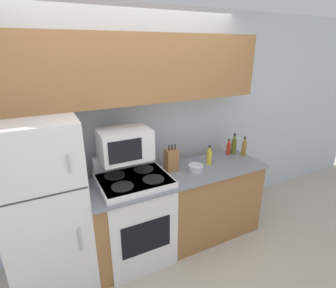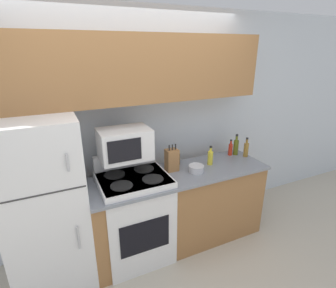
# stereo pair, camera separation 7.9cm
# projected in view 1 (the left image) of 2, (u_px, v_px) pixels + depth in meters

# --- Properties ---
(ground_plane) EXTENTS (12.00, 12.00, 0.00)m
(ground_plane) POSITION_uv_depth(u_px,v_px,m) (163.00, 267.00, 2.72)
(ground_plane) COLOR beige
(wall_back) EXTENTS (8.00, 0.05, 2.55)m
(wall_back) POSITION_uv_depth(u_px,v_px,m) (133.00, 130.00, 2.90)
(wall_back) COLOR silver
(wall_back) RESTS_ON ground_plane
(lower_cabinets) EXTENTS (1.96, 0.60, 0.90)m
(lower_cabinets) POSITION_uv_depth(u_px,v_px,m) (179.00, 208.00, 2.94)
(lower_cabinets) COLOR #9E6B3D
(lower_cabinets) RESTS_ON ground_plane
(refrigerator) EXTENTS (0.67, 0.74, 1.63)m
(refrigerator) POSITION_uv_depth(u_px,v_px,m) (45.00, 207.00, 2.32)
(refrigerator) COLOR white
(refrigerator) RESTS_ON ground_plane
(upper_cabinets) EXTENTS (2.63, 0.35, 0.64)m
(upper_cabinets) POSITION_uv_depth(u_px,v_px,m) (136.00, 69.00, 2.50)
(upper_cabinets) COLOR #9E6B3D
(upper_cabinets) RESTS_ON refrigerator
(stove) EXTENTS (0.68, 0.58, 1.12)m
(stove) POSITION_uv_depth(u_px,v_px,m) (136.00, 217.00, 2.70)
(stove) COLOR white
(stove) RESTS_ON ground_plane
(microwave) EXTENTS (0.49, 0.34, 0.30)m
(microwave) POSITION_uv_depth(u_px,v_px,m) (125.00, 144.00, 2.50)
(microwave) COLOR white
(microwave) RESTS_ON stove
(knife_block) EXTENTS (0.13, 0.11, 0.30)m
(knife_block) POSITION_uv_depth(u_px,v_px,m) (171.00, 160.00, 2.78)
(knife_block) COLOR #9E6B3D
(knife_block) RESTS_ON lower_cabinets
(bowl) EXTENTS (0.17, 0.17, 0.08)m
(bowl) POSITION_uv_depth(u_px,v_px,m) (196.00, 168.00, 2.78)
(bowl) COLOR silver
(bowl) RESTS_ON lower_cabinets
(bottle_vinegar) EXTENTS (0.06, 0.06, 0.24)m
(bottle_vinegar) POSITION_uv_depth(u_px,v_px,m) (244.00, 148.00, 3.18)
(bottle_vinegar) COLOR olive
(bottle_vinegar) RESTS_ON lower_cabinets
(bottle_hot_sauce) EXTENTS (0.05, 0.05, 0.20)m
(bottle_hot_sauce) POSITION_uv_depth(u_px,v_px,m) (228.00, 148.00, 3.22)
(bottle_hot_sauce) COLOR red
(bottle_hot_sauce) RESTS_ON lower_cabinets
(bottle_cooking_spray) EXTENTS (0.06, 0.06, 0.22)m
(bottle_cooking_spray) POSITION_uv_depth(u_px,v_px,m) (209.00, 157.00, 2.95)
(bottle_cooking_spray) COLOR gold
(bottle_cooking_spray) RESTS_ON lower_cabinets
(bottle_soy_sauce) EXTENTS (0.05, 0.05, 0.18)m
(bottle_soy_sauce) POSITION_uv_depth(u_px,v_px,m) (177.00, 159.00, 2.94)
(bottle_soy_sauce) COLOR black
(bottle_soy_sauce) RESTS_ON lower_cabinets
(bottle_olive_oil) EXTENTS (0.06, 0.06, 0.26)m
(bottle_olive_oil) POSITION_uv_depth(u_px,v_px,m) (234.00, 146.00, 3.23)
(bottle_olive_oil) COLOR #5B6619
(bottle_olive_oil) RESTS_ON lower_cabinets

